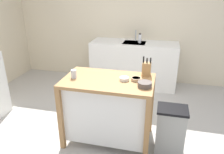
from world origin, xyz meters
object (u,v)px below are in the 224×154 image
object	(u,v)px
trash_bin	(170,130)
bowl_ceramic_small	(124,79)
bowl_ceramic_wide	(136,79)
sink_faucet	(136,35)
kitchen_island	(108,107)
bottle_dish_soap	(140,38)
drinking_cup	(74,74)
knife_block	(146,69)
bowl_stoneware_deep	(145,84)

from	to	relation	value
trash_bin	bowl_ceramic_small	bearing A→B (deg)	172.40
bowl_ceramic_wide	sink_faucet	xyz separation A→B (m)	(-0.29, 2.00, 0.11)
kitchen_island	bowl_ceramic_wide	bearing A→B (deg)	7.59
bowl_ceramic_wide	bottle_dish_soap	size ratio (longest dim) A/B	0.64
drinking_cup	kitchen_island	bearing A→B (deg)	7.10
knife_block	bowl_ceramic_wide	size ratio (longest dim) A/B	2.04
bowl_ceramic_small	kitchen_island	bearing A→B (deg)	-175.95
bottle_dish_soap	bowl_stoneware_deep	bearing A→B (deg)	-81.40
bowl_ceramic_small	trash_bin	size ratio (longest dim) A/B	0.18
knife_block	sink_faucet	bearing A→B (deg)	102.21
bowl_stoneware_deep	sink_faucet	size ratio (longest dim) A/B	0.74
bowl_stoneware_deep	bottle_dish_soap	world-z (taller)	bottle_dish_soap
bowl_ceramic_wide	bottle_dish_soap	bearing A→B (deg)	95.70
kitchen_island	bowl_ceramic_small	distance (m)	0.46
knife_block	trash_bin	distance (m)	0.82
knife_block	bowl_stoneware_deep	size ratio (longest dim) A/B	1.54
bottle_dish_soap	trash_bin	bearing A→B (deg)	-71.72
sink_faucet	bowl_stoneware_deep	bearing A→B (deg)	-79.33
kitchen_island	trash_bin	distance (m)	0.83
kitchen_island	trash_bin	xyz separation A→B (m)	(0.80, -0.07, -0.18)
knife_block	bottle_dish_soap	world-z (taller)	knife_block
knife_block	bowl_ceramic_small	xyz separation A→B (m)	(-0.24, -0.23, -0.07)
bowl_stoneware_deep	bottle_dish_soap	bearing A→B (deg)	98.60
sink_faucet	kitchen_island	bearing A→B (deg)	-91.47
knife_block	sink_faucet	world-z (taller)	knife_block
bowl_ceramic_wide	drinking_cup	world-z (taller)	drinking_cup
bowl_ceramic_small	bottle_dish_soap	world-z (taller)	bottle_dish_soap
trash_bin	sink_faucet	xyz separation A→B (m)	(-0.75, 2.11, 0.71)
bowl_ceramic_small	trash_bin	distance (m)	0.85
kitchen_island	bottle_dish_soap	distance (m)	1.96
bowl_ceramic_small	sink_faucet	bearing A→B (deg)	94.12
bowl_ceramic_wide	kitchen_island	bearing A→B (deg)	-172.41
kitchen_island	bowl_stoneware_deep	world-z (taller)	bowl_stoneware_deep
bowl_ceramic_wide	trash_bin	world-z (taller)	bowl_ceramic_wide
kitchen_island	drinking_cup	xyz separation A→B (m)	(-0.43, -0.05, 0.45)
kitchen_island	bowl_ceramic_wide	world-z (taller)	bowl_ceramic_wide
bowl_stoneware_deep	bowl_ceramic_wide	world-z (taller)	bowl_stoneware_deep
bowl_ceramic_small	bowl_stoneware_deep	distance (m)	0.29
bowl_ceramic_small	bowl_ceramic_wide	distance (m)	0.15
knife_block	sink_faucet	distance (m)	1.85
bowl_ceramic_wide	bowl_stoneware_deep	bearing A→B (deg)	-53.02
bowl_ceramic_small	drinking_cup	size ratio (longest dim) A/B	1.09
knife_block	bowl_stoneware_deep	xyz separation A→B (m)	(0.02, -0.36, -0.06)
sink_faucet	knife_block	bearing A→B (deg)	-77.79
bowl_ceramic_wide	sink_faucet	bearing A→B (deg)	98.19
bowl_stoneware_deep	bowl_ceramic_small	bearing A→B (deg)	154.09
kitchen_island	sink_faucet	bearing A→B (deg)	88.53
kitchen_island	trash_bin	world-z (taller)	kitchen_island
bowl_stoneware_deep	sink_faucet	bearing A→B (deg)	100.67
knife_block	bottle_dish_soap	distance (m)	1.67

